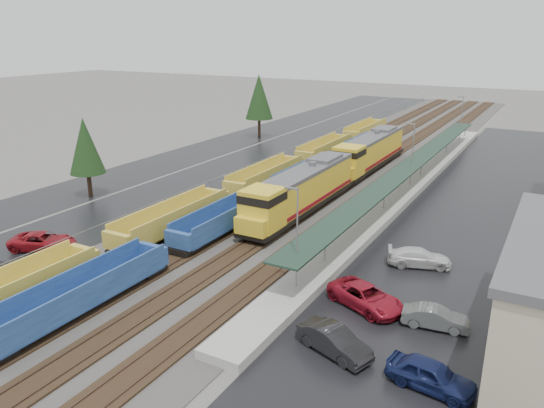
{
  "coord_description": "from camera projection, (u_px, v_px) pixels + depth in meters",
  "views": [
    {
      "loc": [
        24.64,
        -10.7,
        18.04
      ],
      "look_at": [
        0.74,
        32.11,
        2.0
      ],
      "focal_mm": 35.0,
      "sensor_mm": 36.0,
      "label": 1
    }
  ],
  "objects": [
    {
      "name": "ballast_strip",
      "position": [
        362.0,
        163.0,
        75.69
      ],
      "size": [
        20.0,
        160.0,
        0.08
      ],
      "primitive_type": "cube",
      "color": "#302D2B",
      "rests_on": "ground"
    },
    {
      "name": "trackbed",
      "position": [
        362.0,
        163.0,
        75.65
      ],
      "size": [
        14.6,
        160.0,
        0.22
      ],
      "color": "black",
      "rests_on": "ground"
    },
    {
      "name": "west_parking_lot",
      "position": [
        271.0,
        152.0,
        82.65
      ],
      "size": [
        10.0,
        160.0,
        0.02
      ],
      "primitive_type": "cube",
      "color": "black",
      "rests_on": "ground"
    },
    {
      "name": "west_road",
      "position": [
        218.0,
        146.0,
        87.28
      ],
      "size": [
        9.0,
        160.0,
        0.02
      ],
      "primitive_type": "cube",
      "color": "black",
      "rests_on": "ground"
    },
    {
      "name": "east_commuter_lot",
      "position": [
        495.0,
        202.0,
        58.6
      ],
      "size": [
        16.0,
        100.0,
        0.02
      ],
      "primitive_type": "cube",
      "color": "black",
      "rests_on": "ground"
    },
    {
      "name": "station_platform",
      "position": [
        410.0,
        184.0,
        62.78
      ],
      "size": [
        3.0,
        80.0,
        8.0
      ],
      "color": "#9E9B93",
      "rests_on": "ground"
    },
    {
      "name": "chainlink_fence",
      "position": [
        298.0,
        148.0,
        78.31
      ],
      "size": [
        0.08,
        160.04,
        2.02
      ],
      "color": "gray",
      "rests_on": "ground"
    },
    {
      "name": "tree_west_near",
      "position": [
        85.0,
        146.0,
        59.19
      ],
      "size": [
        3.96,
        3.96,
        9.0
      ],
      "color": "#332316",
      "rests_on": "ground"
    },
    {
      "name": "tree_west_far",
      "position": [
        259.0,
        97.0,
        92.44
      ],
      "size": [
        4.84,
        4.84,
        11.0
      ],
      "color": "#332316",
      "rests_on": "ground"
    },
    {
      "name": "locomotive_lead",
      "position": [
        300.0,
        191.0,
        53.79
      ],
      "size": [
        3.26,
        21.48,
        4.86
      ],
      "color": "black",
      "rests_on": "ground"
    },
    {
      "name": "locomotive_trail",
      "position": [
        369.0,
        152.0,
        71.22
      ],
      "size": [
        3.26,
        21.48,
        4.86
      ],
      "color": "black",
      "rests_on": "ground"
    },
    {
      "name": "well_string_yellow",
      "position": [
        226.0,
        196.0,
        56.55
      ],
      "size": [
        2.85,
        102.72,
        2.53
      ],
      "color": "gold",
      "rests_on": "ground"
    },
    {
      "name": "well_string_blue",
      "position": [
        227.0,
        219.0,
        50.02
      ],
      "size": [
        2.67,
        85.93,
        2.36
      ],
      "color": "navy",
      "rests_on": "ground"
    },
    {
      "name": "parked_car_west_c",
      "position": [
        43.0,
        241.0,
        45.68
      ],
      "size": [
        4.63,
        6.09,
        1.54
      ],
      "primitive_type": "imported",
      "rotation": [
        0.0,
        0.0,
        2.0
      ],
      "color": "maroon",
      "rests_on": "ground"
    },
    {
      "name": "parked_car_east_a",
      "position": [
        334.0,
        341.0,
        30.96
      ],
      "size": [
        3.19,
        5.1,
        1.59
      ],
      "primitive_type": "imported",
      "rotation": [
        0.0,
        0.0,
        1.23
      ],
      "color": "black",
      "rests_on": "ground"
    },
    {
      "name": "parked_car_east_b",
      "position": [
        366.0,
        297.0,
        36.12
      ],
      "size": [
        4.67,
        6.21,
        1.57
      ],
      "primitive_type": "imported",
      "rotation": [
        0.0,
        0.0,
        1.15
      ],
      "color": "maroon",
      "rests_on": "ground"
    },
    {
      "name": "parked_car_east_c",
      "position": [
        419.0,
        258.0,
        42.51
      ],
      "size": [
        3.57,
        5.38,
        1.45
      ],
      "primitive_type": "imported",
      "rotation": [
        0.0,
        0.0,
        1.91
      ],
      "color": "silver",
      "rests_on": "ground"
    },
    {
      "name": "parked_car_east_d",
      "position": [
        431.0,
        375.0,
        27.85
      ],
      "size": [
        2.52,
        4.93,
        1.61
      ],
      "primitive_type": "imported",
      "rotation": [
        0.0,
        0.0,
        1.44
      ],
      "color": "#121B47",
      "rests_on": "ground"
    },
    {
      "name": "parked_car_east_e",
      "position": [
        436.0,
        318.0,
        33.66
      ],
      "size": [
        2.07,
        4.35,
        1.38
      ],
      "primitive_type": "imported",
      "rotation": [
        0.0,
        0.0,
        1.72
      ],
      "color": "#56595B",
      "rests_on": "ground"
    }
  ]
}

